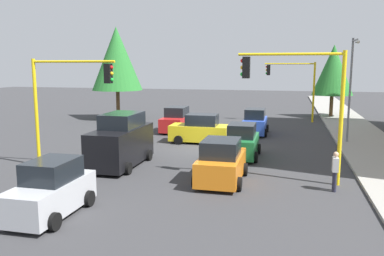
{
  "coord_description": "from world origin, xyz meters",
  "views": [
    {
      "loc": [
        24.03,
        5.23,
        5.27
      ],
      "look_at": [
        -0.76,
        -0.79,
        1.2
      ],
      "focal_mm": 37.11,
      "sensor_mm": 36.0,
      "label": 1
    }
  ],
  "objects": [
    {
      "name": "car_red",
      "position": [
        -6.01,
        -3.34,
        0.9
      ],
      "size": [
        3.9,
        2.06,
        1.98
      ],
      "color": "red",
      "rests_on": "ground"
    },
    {
      "name": "traffic_signal_far_left",
      "position": [
        -14.0,
        5.67,
        3.91
      ],
      "size": [
        0.36,
        4.59,
        5.52
      ],
      "color": "yellow",
      "rests_on": "ground"
    },
    {
      "name": "sidewalk_kerb",
      "position": [
        -5.0,
        10.5,
        0.07
      ],
      "size": [
        80.0,
        4.0,
        0.15
      ],
      "primitive_type": "cube",
      "color": "gray",
      "rests_on": "ground"
    },
    {
      "name": "car_orange",
      "position": [
        6.71,
        2.4,
        0.9
      ],
      "size": [
        3.91,
        2.12,
        1.98
      ],
      "color": "orange",
      "rests_on": "ground"
    },
    {
      "name": "traffic_signal_near_right",
      "position": [
        6.0,
        -5.68,
        3.96
      ],
      "size": [
        0.36,
        4.59,
        5.58
      ],
      "color": "yellow",
      "rests_on": "ground"
    },
    {
      "name": "car_blue",
      "position": [
        -6.3,
        2.84,
        0.9
      ],
      "size": [
        3.71,
        1.96,
        1.98
      ],
      "color": "blue",
      "rests_on": "ground"
    },
    {
      "name": "tree_roadside_far",
      "position": [
        -18.0,
        9.5,
        4.76
      ],
      "size": [
        3.98,
        3.98,
        7.26
      ],
      "color": "brown",
      "rests_on": "ground"
    },
    {
      "name": "ground_plane",
      "position": [
        0.0,
        0.0,
        0.0
      ],
      "size": [
        120.0,
        120.0,
        0.0
      ],
      "primitive_type": "plane",
      "color": "#353538"
    },
    {
      "name": "car_green",
      "position": [
        1.69,
        2.76,
        0.89
      ],
      "size": [
        3.63,
        1.97,
        1.98
      ],
      "color": "#1E7238",
      "rests_on": "ground"
    },
    {
      "name": "tree_opposite_side",
      "position": [
        -12.0,
        -11.0,
        5.86
      ],
      "size": [
        4.86,
        4.86,
        8.9
      ],
      "color": "brown",
      "rests_on": "ground"
    },
    {
      "name": "car_yellow",
      "position": [
        -2.0,
        -0.52,
        0.9
      ],
      "size": [
        2.09,
        3.95,
        1.98
      ],
      "color": "yellow",
      "rests_on": "ground"
    },
    {
      "name": "car_silver",
      "position": [
        12.14,
        -2.77,
        0.89
      ],
      "size": [
        3.72,
        1.93,
        1.98
      ],
      "color": "#B2B5BA",
      "rests_on": "ground"
    },
    {
      "name": "lane_arrow_near",
      "position": [
        11.51,
        -3.0,
        0.01
      ],
      "size": [
        2.4,
        1.1,
        1.1
      ],
      "color": "silver",
      "rests_on": "ground"
    },
    {
      "name": "delivery_van_black",
      "position": [
        5.07,
        -3.19,
        1.28
      ],
      "size": [
        4.8,
        2.22,
        2.77
      ],
      "color": "black",
      "rests_on": "ground"
    },
    {
      "name": "street_lamp_curbside",
      "position": [
        -3.61,
        9.2,
        4.35
      ],
      "size": [
        2.15,
        0.28,
        7.0
      ],
      "color": "slate",
      "rests_on": "ground"
    },
    {
      "name": "pedestrian_crossing",
      "position": [
        6.96,
        7.26,
        0.91
      ],
      "size": [
        0.4,
        0.24,
        1.7
      ],
      "color": "#262638",
      "rests_on": "ground"
    },
    {
      "name": "traffic_signal_near_left",
      "position": [
        6.0,
        5.73,
        4.15
      ],
      "size": [
        0.36,
        4.59,
        5.88
      ],
      "color": "yellow",
      "rests_on": "ground"
    }
  ]
}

